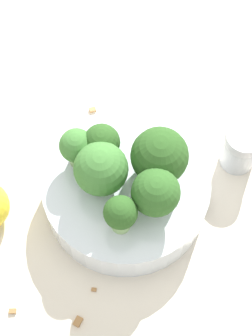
# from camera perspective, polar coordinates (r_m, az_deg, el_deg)

# --- Properties ---
(ground_plane) EXTENTS (3.00, 3.00, 0.00)m
(ground_plane) POSITION_cam_1_polar(r_m,az_deg,el_deg) (0.62, 0.00, -3.22)
(ground_plane) COLOR beige
(bowl) EXTENTS (0.17, 0.17, 0.05)m
(bowl) POSITION_cam_1_polar(r_m,az_deg,el_deg) (0.60, 0.00, -2.34)
(bowl) COLOR silver
(bowl) RESTS_ON ground_plane
(broccoli_floret_0) EXTENTS (0.04, 0.04, 0.05)m
(broccoli_floret_0) POSITION_cam_1_polar(r_m,az_deg,el_deg) (0.56, -2.48, 2.54)
(broccoli_floret_0) COLOR #7A9E5B
(broccoli_floret_0) RESTS_ON bowl
(broccoli_floret_1) EXTENTS (0.05, 0.05, 0.06)m
(broccoli_floret_1) POSITION_cam_1_polar(r_m,az_deg,el_deg) (0.54, -2.56, -0.13)
(broccoli_floret_1) COLOR #7A9E5B
(broccoli_floret_1) RESTS_ON bowl
(broccoli_floret_2) EXTENTS (0.03, 0.03, 0.05)m
(broccoli_floret_2) POSITION_cam_1_polar(r_m,az_deg,el_deg) (0.56, -5.02, 2.10)
(broccoli_floret_2) COLOR #7A9E5B
(broccoli_floret_2) RESTS_ON bowl
(broccoli_floret_3) EXTENTS (0.06, 0.06, 0.06)m
(broccoli_floret_3) POSITION_cam_1_polar(r_m,az_deg,el_deg) (0.55, 3.43, 1.20)
(broccoli_floret_3) COLOR #8EB770
(broccoli_floret_3) RESTS_ON bowl
(broccoli_floret_4) EXTENTS (0.03, 0.03, 0.05)m
(broccoli_floret_4) POSITION_cam_1_polar(r_m,az_deg,el_deg) (0.53, -0.55, -4.72)
(broccoli_floret_4) COLOR #8EB770
(broccoli_floret_4) RESTS_ON bowl
(broccoli_floret_5) EXTENTS (0.05, 0.05, 0.06)m
(broccoli_floret_5) POSITION_cam_1_polar(r_m,az_deg,el_deg) (0.53, 3.04, -2.54)
(broccoli_floret_5) COLOR #84AD66
(broccoli_floret_5) RESTS_ON bowl
(pepper_shaker) EXTENTS (0.04, 0.04, 0.06)m
(pepper_shaker) POSITION_cam_1_polar(r_m,az_deg,el_deg) (0.62, 11.59, 1.98)
(pepper_shaker) COLOR #B2B7BC
(pepper_shaker) RESTS_ON ground_plane
(almond_crumb_0) EXTENTS (0.01, 0.01, 0.01)m
(almond_crumb_0) POSITION_cam_1_polar(r_m,az_deg,el_deg) (0.59, -11.48, -14.03)
(almond_crumb_0) COLOR olive
(almond_crumb_0) RESTS_ON ground_plane
(almond_crumb_1) EXTENTS (0.01, 0.01, 0.01)m
(almond_crumb_1) POSITION_cam_1_polar(r_m,az_deg,el_deg) (0.58, -3.29, -12.20)
(almond_crumb_1) COLOR olive
(almond_crumb_1) RESTS_ON ground_plane
(almond_crumb_3) EXTENTS (0.01, 0.01, 0.01)m
(almond_crumb_3) POSITION_cam_1_polar(r_m,az_deg,el_deg) (0.57, -4.92, -15.23)
(almond_crumb_3) COLOR olive
(almond_crumb_3) RESTS_ON ground_plane
(almond_crumb_4) EXTENTS (0.01, 0.01, 0.01)m
(almond_crumb_4) POSITION_cam_1_polar(r_m,az_deg,el_deg) (0.67, -3.43, 6.01)
(almond_crumb_4) COLOR #AD7F4C
(almond_crumb_4) RESTS_ON ground_plane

